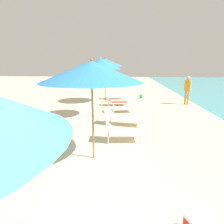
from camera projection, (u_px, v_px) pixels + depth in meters
The scene contains 10 objects.
umbrella_second at pixel (92, 72), 4.59m from camera, with size 2.57×2.57×2.61m.
lounger_second_shoreside at pixel (123, 131), 6.20m from camera, with size 1.27×0.68×0.64m.
umbrella_third at pixel (101, 64), 8.62m from camera, with size 1.84×1.84×2.82m.
lounger_third_shoreside at pixel (121, 107), 10.07m from camera, with size 1.29×0.89×0.55m.
lounger_third_inland at pixel (123, 118), 7.93m from camera, with size 1.68×0.85×0.58m.
umbrella_farthest at pixel (105, 63), 12.23m from camera, with size 2.42×2.42×2.93m.
lounger_farthest_shoreside at pixel (114, 95), 13.96m from camera, with size 1.40×0.77×0.59m.
lounger_farthest_inland at pixel (116, 101), 11.77m from camera, with size 1.40×0.73×0.48m.
person_walking_far at pixel (188, 87), 11.86m from camera, with size 0.42×0.38×1.78m.
beach_ball at pixel (141, 96), 14.37m from camera, with size 0.32×0.32×0.32m, color #3FB266.
Camera 1 is at (0.56, -0.93, 2.45)m, focal length 30.24 mm.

